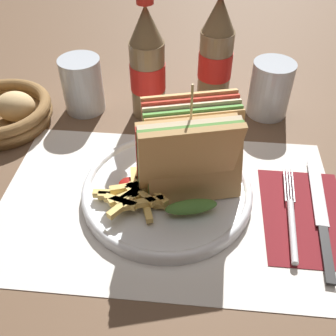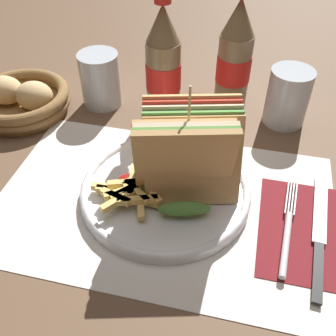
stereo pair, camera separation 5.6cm
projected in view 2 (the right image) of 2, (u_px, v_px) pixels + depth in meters
name	position (u px, v px, depth m)	size (l,w,h in m)	color
ground_plane	(148.00, 192.00, 0.58)	(4.00, 4.00, 0.00)	brown
placemat	(163.00, 203.00, 0.56)	(0.48, 0.31, 0.00)	silver
plate_main	(165.00, 192.00, 0.57)	(0.25, 0.25, 0.02)	white
club_sandwich	(188.00, 156.00, 0.52)	(0.15, 0.13, 0.17)	tan
fries_pile	(130.00, 191.00, 0.54)	(0.11, 0.10, 0.02)	#E5C166
ketchup_blob	(129.00, 181.00, 0.56)	(0.03, 0.03, 0.01)	maroon
napkin	(303.00, 229.00, 0.53)	(0.12, 0.18, 0.00)	maroon
fork	(287.00, 233.00, 0.51)	(0.02, 0.17, 0.01)	silver
knife	(319.00, 232.00, 0.52)	(0.03, 0.22, 0.00)	black
coke_bottle_near	(163.00, 65.00, 0.67)	(0.06, 0.06, 0.22)	#7A6647
coke_bottle_far	(235.00, 58.00, 0.69)	(0.06, 0.06, 0.22)	#7A6647
glass_near	(288.00, 97.00, 0.68)	(0.07, 0.07, 0.10)	silver
glass_far	(100.00, 80.00, 0.72)	(0.07, 0.07, 0.10)	silver
bread_basket	(21.00, 99.00, 0.72)	(0.18, 0.18, 0.06)	olive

